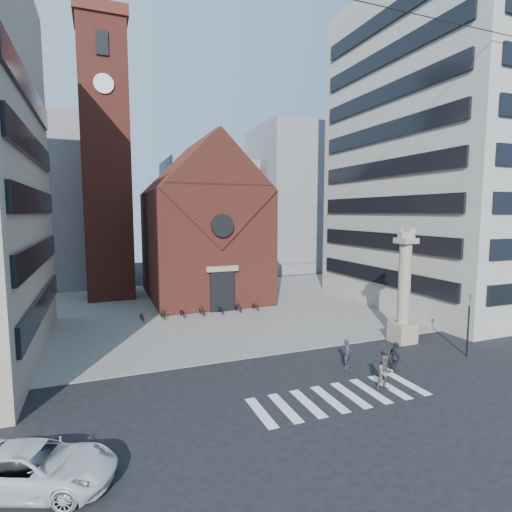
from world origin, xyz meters
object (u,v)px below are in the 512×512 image
at_px(pedestrian_1, 385,373).
at_px(pedestrian_2, 395,357).
at_px(lion_column, 404,297).
at_px(traffic_light, 468,324).
at_px(scooter_0, 142,316).
at_px(pedestrian_0, 347,353).
at_px(white_car, 35,467).

relative_size(pedestrian_1, pedestrian_2, 1.02).
distance_m(lion_column, pedestrian_1, 9.38).
bearing_deg(traffic_light, scooter_0, 139.10).
distance_m(lion_column, scooter_0, 22.28).
xyz_separation_m(traffic_light, pedestrian_0, (-8.77, 1.31, -1.37)).
bearing_deg(pedestrian_2, scooter_0, 45.89).
xyz_separation_m(white_car, pedestrian_0, (16.74, 5.36, 0.14)).
distance_m(lion_column, pedestrian_0, 7.72).
bearing_deg(white_car, lion_column, -49.41).
bearing_deg(white_car, pedestrian_2, -57.53).
distance_m(pedestrian_2, scooter_0, 22.01).
bearing_deg(traffic_light, lion_column, 116.46).
bearing_deg(scooter_0, pedestrian_0, -61.69).
height_order(pedestrian_2, scooter_0, pedestrian_2).
relative_size(white_car, pedestrian_0, 3.06).
relative_size(pedestrian_0, pedestrian_1, 0.94).
distance_m(pedestrian_1, scooter_0, 22.24).
relative_size(lion_column, traffic_light, 2.02).
bearing_deg(lion_column, pedestrian_2, -135.29).
height_order(pedestrian_1, pedestrian_2, pedestrian_1).
height_order(traffic_light, white_car, traffic_light).
xyz_separation_m(white_car, scooter_0, (5.75, 21.16, -0.31)).
bearing_deg(pedestrian_1, scooter_0, 132.38).
xyz_separation_m(pedestrian_0, pedestrian_2, (2.31, -1.73, 0.04)).
bearing_deg(lion_column, traffic_light, -63.54).
bearing_deg(scooter_0, white_car, -111.71).
distance_m(white_car, pedestrian_2, 19.39).
xyz_separation_m(traffic_light, white_car, (-25.51, -4.05, -1.51)).
bearing_deg(pedestrian_2, white_car, 109.48).
height_order(traffic_light, pedestrian_0, traffic_light).
bearing_deg(white_car, pedestrian_0, -50.55).
distance_m(pedestrian_0, scooter_0, 19.25).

